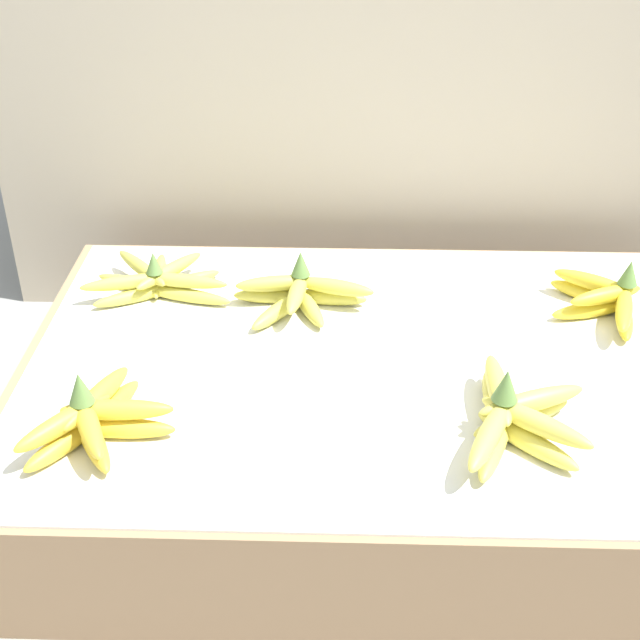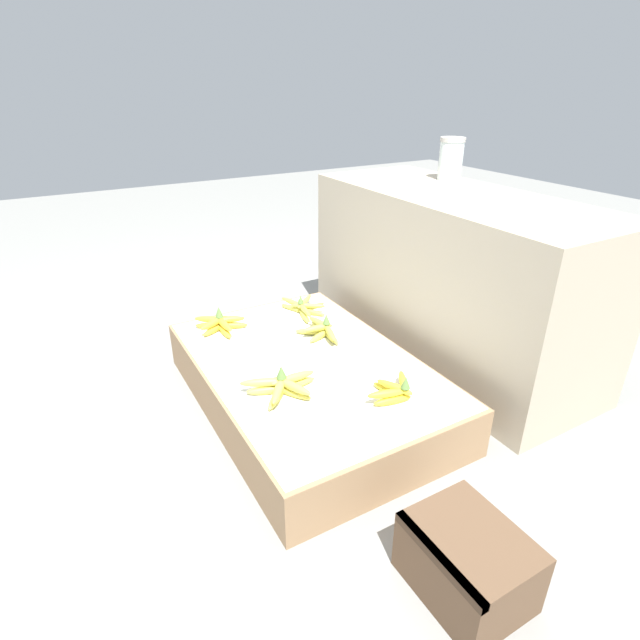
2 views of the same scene
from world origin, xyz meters
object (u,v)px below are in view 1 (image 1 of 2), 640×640
object	(u,v)px
banana_bunch_middle_right	(606,299)
banana_bunch_middle_left	(158,281)
banana_bunch_front_midright	(512,417)
banana_bunch_front_left	(93,420)
banana_bunch_middle_midleft	(299,294)

from	to	relation	value
banana_bunch_middle_right	banana_bunch_middle_left	bearing A→B (deg)	176.25
banana_bunch_middle_left	banana_bunch_front_midright	bearing A→B (deg)	-34.07
banana_bunch_front_left	banana_bunch_middle_midleft	bearing A→B (deg)	53.42
banana_bunch_middle_left	banana_bunch_middle_midleft	bearing A→B (deg)	-10.07
banana_bunch_middle_midleft	banana_bunch_middle_left	bearing A→B (deg)	169.93
banana_bunch_front_left	banana_bunch_middle_midleft	xyz separation A→B (m)	(0.27, 0.36, -0.00)
banana_bunch_middle_left	banana_bunch_middle_midleft	world-z (taller)	banana_bunch_middle_midleft
banana_bunch_front_midright	banana_bunch_middle_left	xyz separation A→B (m)	(-0.57, 0.39, -0.01)
banana_bunch_front_left	banana_bunch_front_midright	bearing A→B (deg)	2.21
banana_bunch_front_midright	banana_bunch_middle_right	size ratio (longest dim) A/B	1.23
banana_bunch_middle_right	banana_bunch_front_left	bearing A→B (deg)	-155.79
banana_bunch_front_left	banana_bunch_middle_midleft	distance (m)	0.45
banana_bunch_middle_midleft	banana_bunch_front_midright	bearing A→B (deg)	-47.28
banana_bunch_front_left	banana_bunch_middle_left	bearing A→B (deg)	88.15
banana_bunch_middle_midleft	banana_bunch_middle_right	distance (m)	0.53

